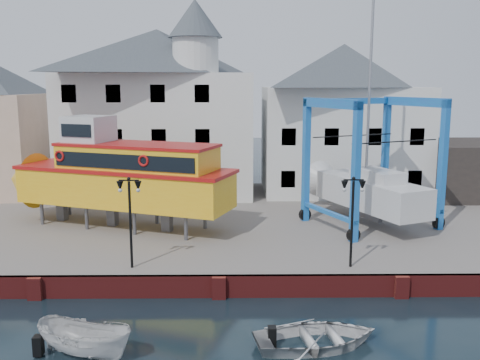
{
  "coord_description": "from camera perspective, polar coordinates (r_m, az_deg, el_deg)",
  "views": [
    {
      "loc": [
        0.67,
        -22.14,
        9.29
      ],
      "look_at": [
        1.0,
        7.0,
        4.0
      ],
      "focal_mm": 40.0,
      "sensor_mm": 36.0,
      "label": 1
    }
  ],
  "objects": [
    {
      "name": "ground",
      "position": [
        24.02,
        -2.25,
        -12.47
      ],
      "size": [
        140.0,
        140.0,
        0.0
      ],
      "primitive_type": "plane",
      "color": "#14242D",
      "rests_on": "ground"
    },
    {
      "name": "hardstanding",
      "position": [
        34.29,
        -1.75,
        -4.57
      ],
      "size": [
        44.0,
        22.0,
        1.0
      ],
      "primitive_type": "cube",
      "color": "slate",
      "rests_on": "ground"
    },
    {
      "name": "quay_wall",
      "position": [
        23.93,
        -2.25,
        -11.27
      ],
      "size": [
        44.0,
        0.47,
        1.0
      ],
      "color": "maroon",
      "rests_on": "ground"
    },
    {
      "name": "building_white_main",
      "position": [
        40.95,
        -8.5,
        7.45
      ],
      "size": [
        14.0,
        8.3,
        14.0
      ],
      "color": "silver",
      "rests_on": "hardstanding"
    },
    {
      "name": "building_white_right",
      "position": [
        42.06,
        10.84,
        6.44
      ],
      "size": [
        12.0,
        8.0,
        11.2
      ],
      "color": "silver",
      "rests_on": "hardstanding"
    },
    {
      "name": "shed_dark",
      "position": [
        43.67,
        24.18,
        1.1
      ],
      "size": [
        8.0,
        7.0,
        4.0
      ],
      "primitive_type": "cube",
      "color": "black",
      "rests_on": "hardstanding"
    },
    {
      "name": "lamp_post_left",
      "position": [
        24.34,
        -11.7,
        -2.06
      ],
      "size": [
        1.12,
        0.32,
        4.2
      ],
      "color": "black",
      "rests_on": "hardstanding"
    },
    {
      "name": "lamp_post_right",
      "position": [
        24.48,
        11.95,
        -2.0
      ],
      "size": [
        1.12,
        0.32,
        4.2
      ],
      "color": "black",
      "rests_on": "hardstanding"
    },
    {
      "name": "tour_boat",
      "position": [
        31.99,
        -13.57,
        0.53
      ],
      "size": [
        15.02,
        8.52,
        6.42
      ],
      "rotation": [
        0.0,
        0.0,
        -0.36
      ],
      "color": "#59595E",
      "rests_on": "hardstanding"
    },
    {
      "name": "travel_lift",
      "position": [
        32.95,
        12.89,
        -0.29
      ],
      "size": [
        8.22,
        9.67,
        14.35
      ],
      "rotation": [
        0.0,
        0.0,
        0.42
      ],
      "color": "#1275C2",
      "rests_on": "hardstanding"
    },
    {
      "name": "motorboat_a",
      "position": [
        20.16,
        -16.15,
        -17.58
      ],
      "size": [
        4.0,
        2.7,
        1.44
      ],
      "primitive_type": "imported",
      "rotation": [
        0.0,
        0.0,
        1.19
      ],
      "color": "silver",
      "rests_on": "ground"
    },
    {
      "name": "motorboat_b",
      "position": [
        20.23,
        8.16,
        -17.15
      ],
      "size": [
        4.99,
        3.97,
        0.93
      ],
      "primitive_type": "imported",
      "rotation": [
        0.0,
        0.0,
        1.76
      ],
      "color": "silver",
      "rests_on": "ground"
    }
  ]
}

